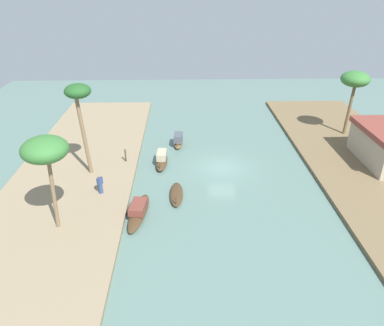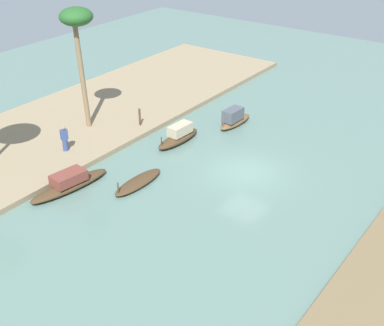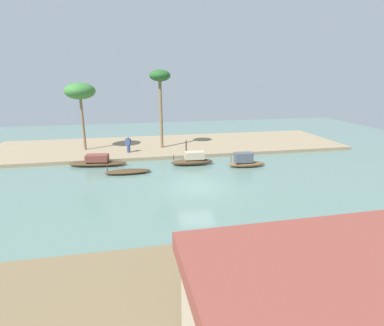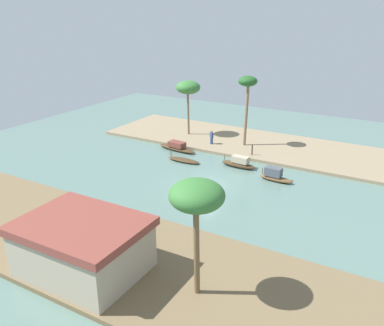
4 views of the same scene
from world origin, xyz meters
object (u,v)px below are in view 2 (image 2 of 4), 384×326
mooring_post (140,117)px  person_on_near_bank (65,139)px  sampan_foreground (138,182)px  sampan_midstream (69,183)px  sampan_open_hull (179,136)px  palm_tree_left_near (77,24)px  sampan_downstream_large (234,119)px

mooring_post → person_on_near_bank: bearing=-12.7°
sampan_foreground → sampan_midstream: size_ratio=0.72×
sampan_foreground → sampan_midstream: sampan_midstream is taller
sampan_midstream → sampan_open_hull: 8.27m
sampan_foreground → mooring_post: size_ratio=3.06×
sampan_midstream → person_on_near_bank: person_on_near_bank is taller
sampan_midstream → palm_tree_left_near: palm_tree_left_near is taller
sampan_downstream_large → mooring_post: bearing=-45.5°
sampan_foreground → sampan_open_hull: (-5.61, -1.41, 0.28)m
palm_tree_left_near → mooring_post: bearing=125.2°
sampan_open_hull → sampan_downstream_large: bearing=163.0°
palm_tree_left_near → sampan_downstream_large: bearing=129.2°
sampan_foreground → mooring_post: (-5.64, -4.71, 0.74)m
sampan_midstream → palm_tree_left_near: size_ratio=0.64×
person_on_near_bank → palm_tree_left_near: palm_tree_left_near is taller
palm_tree_left_near → person_on_near_bank: bearing=26.2°
sampan_downstream_large → sampan_foreground: 9.90m
sampan_downstream_large → mooring_post: size_ratio=2.73×
sampan_foreground → sampan_downstream_large: bearing=179.6°
sampan_midstream → person_on_near_bank: size_ratio=3.17×
sampan_midstream → mooring_post: 8.45m
mooring_post → sampan_open_hull: bearing=89.4°
person_on_near_bank → palm_tree_left_near: (-3.44, -1.69, 6.05)m
mooring_post → palm_tree_left_near: palm_tree_left_near is taller
sampan_foreground → mooring_post: mooring_post is taller
sampan_downstream_large → sampan_foreground: size_ratio=0.89×
sampan_open_hull → palm_tree_left_near: 9.34m
sampan_open_hull → palm_tree_left_near: palm_tree_left_near is taller
person_on_near_bank → mooring_post: person_on_near_bank is taller
sampan_midstream → person_on_near_bank: (-2.69, -3.22, 0.68)m
sampan_downstream_large → sampan_midstream: sampan_downstream_large is taller
sampan_foreground → palm_tree_left_near: size_ratio=0.46×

